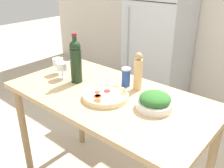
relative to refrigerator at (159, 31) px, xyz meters
The scene contains 9 objects.
refrigerator is the anchor object (origin of this frame).
prep_counter 1.91m from the refrigerator, 69.34° to the right, with size 1.42×0.74×0.90m.
wine_bottle 1.82m from the refrigerator, 78.53° to the right, with size 0.08×0.08×0.36m.
wine_glass_near 1.83m from the refrigerator, 82.77° to the right, with size 0.08×0.08×0.13m.
wine_glass_far 1.78m from the refrigerator, 85.78° to the right, with size 0.08×0.08×0.13m.
pepper_mill 1.78m from the refrigerator, 64.06° to the right, with size 0.06×0.06×0.27m.
salad_bowl 2.02m from the refrigerator, 60.00° to the right, with size 0.22×0.22×0.11m.
homemade_pizza 1.97m from the refrigerator, 69.23° to the right, with size 0.30×0.30×0.04m.
salt_canister 1.75m from the refrigerator, 67.00° to the right, with size 0.06×0.06×0.14m.
Camera 1 is at (0.99, -1.12, 1.67)m, focal length 40.00 mm.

